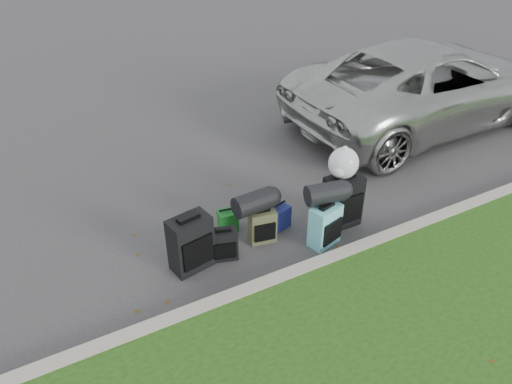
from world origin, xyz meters
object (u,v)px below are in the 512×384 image
suitcase_large_black_left (191,243)px  suitcase_teal (325,226)px  tote_navy (277,217)px  suitcase_small_black (224,244)px  tote_green (228,221)px  suitcase_large_black_right (342,201)px  suitcase_olive (262,226)px  suv (428,84)px

suitcase_large_black_left → suitcase_teal: suitcase_large_black_left is taller
suitcase_teal → tote_navy: size_ratio=1.78×
suitcase_small_black → tote_green: 0.60m
suitcase_large_black_right → suitcase_olive: bearing=170.0°
suv → tote_navy: bearing=109.6°
suitcase_large_black_left → suitcase_olive: suitcase_large_black_left is taller
suv → suitcase_olive: bearing=110.0°
suitcase_small_black → suitcase_large_black_left: size_ratio=0.59×
suitcase_small_black → suitcase_olive: bearing=25.6°
tote_navy → suitcase_small_black: bearing=178.4°
suitcase_large_black_left → suitcase_teal: 1.77m
suitcase_olive → suitcase_large_black_right: bearing=0.6°
suv → suitcase_large_black_left: (-5.59, -1.81, -0.41)m
suv → tote_navy: suv is taller
tote_navy → suitcase_teal: bearing=-75.6°
suitcase_small_black → tote_navy: size_ratio=1.30×
suitcase_small_black → suitcase_large_black_right: suitcase_large_black_right is taller
suitcase_large_black_left → suitcase_small_black: bearing=-16.3°
suitcase_teal → tote_green: suitcase_teal is taller
suitcase_olive → suitcase_teal: (0.69, -0.45, 0.06)m
suitcase_teal → tote_navy: suitcase_teal is taller
suitcase_small_black → suitcase_teal: suitcase_teal is taller
suitcase_large_black_left → tote_navy: size_ratio=2.22×
suitcase_small_black → suitcase_olive: 0.61m
suitcase_large_black_left → tote_navy: (1.36, 0.20, -0.20)m
suitcase_large_black_right → tote_navy: size_ratio=2.30×
suitcase_large_black_left → suitcase_large_black_right: size_ratio=0.96×
tote_navy → tote_green: bearing=140.2°
suv → suitcase_small_black: bearing=108.5°
suitcase_large_black_left → tote_navy: suitcase_large_black_left is taller
suitcase_small_black → tote_navy: 0.96m
suitcase_large_black_left → tote_navy: 1.39m
suv → tote_navy: (-4.23, -1.61, -0.61)m
suitcase_large_black_right → tote_green: size_ratio=2.57×
suv → suitcase_teal: (-3.88, -2.22, -0.48)m
suitcase_small_black → tote_navy: (0.93, 0.24, -0.05)m
suitcase_large_black_left → suitcase_teal: bearing=-23.9°
suitcase_large_black_left → suitcase_olive: size_ratio=1.54×
suitcase_small_black → suitcase_olive: suitcase_olive is taller
suv → tote_navy: size_ratio=16.96×
suitcase_teal → suitcase_olive: bearing=131.7°
suitcase_large_black_right → tote_green: 1.60m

